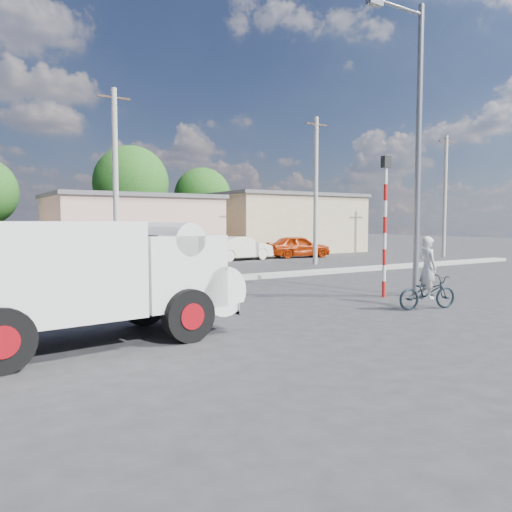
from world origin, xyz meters
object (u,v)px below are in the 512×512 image
traffic_pole (385,214)px  streetlight (415,137)px  cyclist (427,278)px  car_cream (240,248)px  truck (95,276)px  car_red (298,246)px  bicycle (427,292)px

traffic_pole → streetlight: bearing=-17.7°
cyclist → car_cream: cyclist is taller
car_cream → truck: bearing=133.4°
traffic_pole → streetlight: (0.94, -0.30, 2.37)m
cyclist → truck: bearing=98.7°
car_red → streetlight: bearing=165.7°
truck → bicycle: bearing=-12.1°
car_red → traffic_pole: (-8.12, -15.11, 1.88)m
cyclist → car_cream: (4.38, 17.39, -0.12)m
cyclist → traffic_pole: bearing=-1.1°
cyclist → streetlight: 4.78m
bicycle → car_red: bearing=-11.8°
bicycle → cyclist: (0.00, 0.00, 0.38)m
cyclist → car_red: bearing=-11.8°
cyclist → car_cream: 17.93m
traffic_pole → car_cream: bearing=76.1°
truck → car_red: truck is taller
car_cream → car_red: (4.35, -0.15, 0.00)m
truck → cyclist: 8.60m
car_cream → traffic_pole: bearing=157.7°
streetlight → cyclist: bearing=-130.3°
cyclist → car_cream: size_ratio=0.38×
truck → bicycle: 8.63m
truck → streetlight: bearing=-0.7°
bicycle → car_cream: bearing=0.9°
bicycle → car_cream: (4.38, 17.39, 0.26)m
truck → car_red: size_ratio=1.40×
car_cream → streetlight: bearing=161.2°
streetlight → bicycle: bearing=-130.3°
bicycle → car_red: (8.73, 17.24, 0.27)m
cyclist → traffic_pole: size_ratio=0.38×
truck → car_red: (17.27, 16.30, -0.59)m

